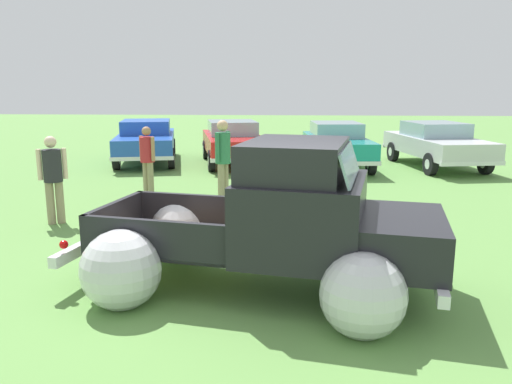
{
  "coord_description": "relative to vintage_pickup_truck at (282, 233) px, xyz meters",
  "views": [
    {
      "loc": [
        0.44,
        -6.15,
        2.56
      ],
      "look_at": [
        0.0,
        0.85,
        1.09
      ],
      "focal_mm": 35.32,
      "sensor_mm": 36.0,
      "label": 1
    }
  ],
  "objects": [
    {
      "name": "show_car_3",
      "position": [
        4.83,
        10.41,
        0.03
      ],
      "size": [
        2.66,
        4.84,
        1.43
      ],
      "rotation": [
        0.0,
        0.0,
        -1.4
      ],
      "color": "black",
      "rests_on": "ground"
    },
    {
      "name": "show_car_1",
      "position": [
        -1.77,
        10.64,
        0.03
      ],
      "size": [
        2.74,
        4.72,
        1.43
      ],
      "rotation": [
        0.0,
        0.0,
        -1.35
      ],
      "color": "black",
      "rests_on": "ground"
    },
    {
      "name": "spectator_1",
      "position": [
        -4.32,
        2.94,
        0.19
      ],
      "size": [
        0.52,
        0.45,
        1.66
      ],
      "rotation": [
        0.0,
        0.0,
        5.15
      ],
      "color": "gray",
      "rests_on": "ground"
    },
    {
      "name": "show_car_0",
      "position": [
        -4.76,
        10.81,
        0.03
      ],
      "size": [
        2.8,
        4.89,
        1.43
      ],
      "rotation": [
        0.0,
        0.0,
        -1.36
      ],
      "color": "black",
      "rests_on": "ground"
    },
    {
      "name": "spectator_0",
      "position": [
        -3.27,
        5.61,
        0.17
      ],
      "size": [
        0.48,
        0.48,
        1.64
      ],
      "rotation": [
        0.0,
        0.0,
        4.08
      ],
      "color": "gray",
      "rests_on": "ground"
    },
    {
      "name": "ground_plane",
      "position": [
        -0.38,
        0.07,
        -0.76
      ],
      "size": [
        80.0,
        80.0,
        0.0
      ],
      "primitive_type": "plane",
      "color": "#609347"
    },
    {
      "name": "vintage_pickup_truck",
      "position": [
        0.0,
        0.0,
        0.0
      ],
      "size": [
        4.9,
        3.43,
        1.96
      ],
      "rotation": [
        0.0,
        0.0,
        -0.19
      ],
      "color": "black",
      "rests_on": "ground"
    },
    {
      "name": "show_car_2",
      "position": [
        1.62,
        10.15,
        0.02
      ],
      "size": [
        2.11,
        4.53,
        1.43
      ],
      "rotation": [
        0.0,
        0.0,
        -1.49
      ],
      "color": "black",
      "rests_on": "ground"
    },
    {
      "name": "spectator_2",
      "position": [
        -1.36,
        4.84,
        0.31
      ],
      "size": [
        0.45,
        0.52,
        1.85
      ],
      "rotation": [
        0.0,
        0.0,
        2.72
      ],
      "color": "gray",
      "rests_on": "ground"
    }
  ]
}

